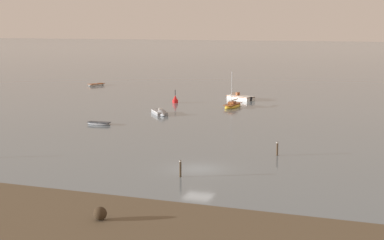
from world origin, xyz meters
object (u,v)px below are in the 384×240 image
(rowboat_moored_3, at_px, (96,85))
(motorboat_moored_2, at_px, (161,114))
(rowboat_moored_1, at_px, (99,124))
(channel_buoy, at_px, (175,100))
(mooring_post_right, at_px, (180,169))
(sailboat_moored_0, at_px, (233,106))
(mooring_post_near, at_px, (277,149))
(motorboat_moored_0, at_px, (237,98))

(rowboat_moored_3, height_order, motorboat_moored_2, motorboat_moored_2)
(rowboat_moored_1, distance_m, motorboat_moored_2, 11.07)
(channel_buoy, bearing_deg, mooring_post_right, -67.49)
(rowboat_moored_1, xyz_separation_m, rowboat_moored_3, (-24.48, 43.00, 0.04))
(motorboat_moored_2, bearing_deg, mooring_post_right, -11.69)
(rowboat_moored_3, xyz_separation_m, motorboat_moored_2, (28.50, -32.68, 0.03))
(sailboat_moored_0, bearing_deg, mooring_post_right, 16.56)
(motorboat_moored_2, distance_m, channel_buoy, 13.18)
(mooring_post_near, distance_m, mooring_post_right, 12.43)
(motorboat_moored_2, bearing_deg, channel_buoy, 155.42)
(sailboat_moored_0, relative_size, channel_buoy, 2.49)
(sailboat_moored_0, relative_size, motorboat_moored_2, 1.34)
(rowboat_moored_1, bearing_deg, mooring_post_right, 130.21)
(motorboat_moored_0, distance_m, mooring_post_near, 44.09)
(sailboat_moored_0, height_order, rowboat_moored_3, sailboat_moored_0)
(motorboat_moored_0, distance_m, mooring_post_right, 53.14)
(mooring_post_near, bearing_deg, sailboat_moored_0, 113.84)
(rowboat_moored_1, height_order, motorboat_moored_2, motorboat_moored_2)
(sailboat_moored_0, bearing_deg, rowboat_moored_3, -115.62)
(sailboat_moored_0, bearing_deg, motorboat_moored_0, -161.84)
(channel_buoy, bearing_deg, rowboat_moored_3, 142.10)
(rowboat_moored_1, bearing_deg, motorboat_moored_2, -113.65)
(sailboat_moored_0, distance_m, mooring_post_right, 43.11)
(channel_buoy, relative_size, mooring_post_right, 1.45)
(sailboat_moored_0, height_order, motorboat_moored_2, sailboat_moored_0)
(sailboat_moored_0, bearing_deg, mooring_post_near, 29.53)
(sailboat_moored_0, relative_size, rowboat_moored_1, 1.80)
(sailboat_moored_0, height_order, mooring_post_right, sailboat_moored_0)
(motorboat_moored_0, bearing_deg, channel_buoy, 72.86)
(motorboat_moored_0, height_order, mooring_post_near, mooring_post_near)
(motorboat_moored_2, bearing_deg, rowboat_moored_3, -176.63)
(rowboat_moored_3, xyz_separation_m, mooring_post_right, (43.82, -64.06, 0.51))
(rowboat_moored_1, xyz_separation_m, channel_buoy, (1.03, 23.14, 0.33))
(motorboat_moored_0, bearing_deg, rowboat_moored_1, 101.96)
(motorboat_moored_2, distance_m, mooring_post_right, 34.92)
(mooring_post_near, bearing_deg, mooring_post_right, -117.28)
(motorboat_moored_0, relative_size, mooring_post_near, 3.91)
(sailboat_moored_0, bearing_deg, rowboat_moored_1, -22.11)
(motorboat_moored_2, xyz_separation_m, mooring_post_near, (21.02, -20.32, 0.44))
(channel_buoy, bearing_deg, motorboat_moored_2, -76.86)
(rowboat_moored_1, height_order, channel_buoy, channel_buoy)
(motorboat_moored_0, xyz_separation_m, rowboat_moored_3, (-33.53, 11.93, -0.09))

